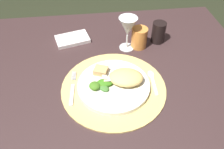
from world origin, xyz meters
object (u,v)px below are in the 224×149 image
at_px(fork, 73,89).
at_px(amber_tumbler, 139,38).
at_px(napkin, 72,39).
at_px(dark_tumbler, 158,32).
at_px(spoon, 152,78).
at_px(wine_glass, 128,28).
at_px(dinner_plate, 114,85).
at_px(dining_table, 102,103).

xyz_separation_m(fork, amber_tumbler, (0.29, 0.23, 0.04)).
distance_m(napkin, dark_tumbler, 0.39).
distance_m(spoon, wine_glass, 0.24).
distance_m(fork, wine_glass, 0.34).
bearing_deg(napkin, amber_tumbler, -15.02).
relative_size(dinner_plate, amber_tumbler, 2.88).
relative_size(amber_tumbler, dark_tumbler, 0.96).
bearing_deg(amber_tumbler, dark_tumbler, 16.60).
relative_size(dining_table, dinner_plate, 4.81).
distance_m(fork, napkin, 0.31).
height_order(wine_glass, dark_tumbler, wine_glass).
bearing_deg(fork, dinner_plate, -1.06).
bearing_deg(dinner_plate, spoon, 8.82).
height_order(dining_table, spoon, spoon).
xyz_separation_m(dining_table, napkin, (-0.11, 0.25, 0.17)).
distance_m(spoon, dark_tumbler, 0.26).
bearing_deg(spoon, amber_tumbler, 92.36).
relative_size(spoon, napkin, 0.87).
xyz_separation_m(amber_tumbler, dark_tumbler, (0.09, 0.03, 0.00)).
height_order(napkin, amber_tumbler, amber_tumbler).
relative_size(wine_glass, amber_tumbler, 1.64).
height_order(dining_table, napkin, napkin).
height_order(wine_glass, amber_tumbler, wine_glass).
bearing_deg(spoon, napkin, 135.92).
relative_size(wine_glass, dark_tumbler, 1.57).
bearing_deg(napkin, fork, -89.55).
bearing_deg(wine_glass, dining_table, -126.94).
xyz_separation_m(wine_glass, amber_tumbler, (0.05, 0.01, -0.06)).
distance_m(dining_table, amber_tumbler, 0.33).
bearing_deg(amber_tumbler, wine_glass, -174.56).
height_order(dining_table, wine_glass, wine_glass).
xyz_separation_m(dining_table, dinner_plate, (0.04, -0.06, 0.18)).
height_order(fork, spoon, spoon).
bearing_deg(wine_glass, fork, -135.90).
bearing_deg(fork, dark_tumbler, 34.31).
xyz_separation_m(fork, napkin, (-0.00, 0.31, -0.00)).
bearing_deg(dark_tumbler, wine_glass, -167.40).
xyz_separation_m(fork, wine_glass, (0.24, 0.23, 0.10)).
bearing_deg(dinner_plate, napkin, 115.65).
bearing_deg(spoon, dark_tumbler, 70.70).
xyz_separation_m(dinner_plate, dark_tumbler, (0.23, 0.26, 0.03)).
distance_m(dinner_plate, spoon, 0.15).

